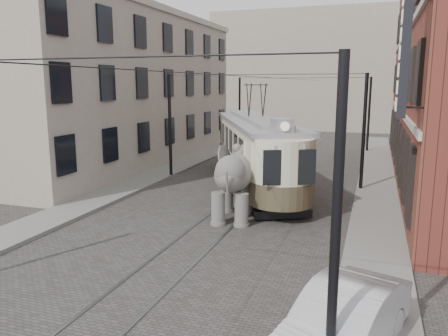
% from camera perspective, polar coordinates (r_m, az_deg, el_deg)
% --- Properties ---
extents(ground, '(120.00, 120.00, 0.00)m').
position_cam_1_polar(ground, '(19.23, 0.65, -5.77)').
color(ground, '#474442').
extents(tram_rails, '(1.54, 80.00, 0.02)m').
position_cam_1_polar(tram_rails, '(19.23, 0.65, -5.74)').
color(tram_rails, slate).
rests_on(tram_rails, ground).
extents(sidewalk_right, '(2.00, 60.00, 0.15)m').
position_cam_1_polar(sidewalk_right, '(18.33, 18.91, -6.95)').
color(sidewalk_right, slate).
rests_on(sidewalk_right, ground).
extents(sidewalk_left, '(2.00, 60.00, 0.15)m').
position_cam_1_polar(sidewalk_left, '(22.04, -15.66, -3.83)').
color(sidewalk_left, slate).
rests_on(sidewalk_left, ground).
extents(stucco_building, '(7.00, 24.00, 10.00)m').
position_cam_1_polar(stucco_building, '(32.21, -12.69, 9.65)').
color(stucco_building, gray).
rests_on(stucco_building, ground).
extents(distant_block, '(28.00, 10.00, 14.00)m').
position_cam_1_polar(distant_block, '(57.83, 13.39, 11.97)').
color(distant_block, gray).
rests_on(distant_block, ground).
extents(catenary, '(11.00, 30.20, 6.00)m').
position_cam_1_polar(catenary, '(23.42, 4.02, 4.67)').
color(catenary, black).
rests_on(catenary, ground).
extents(tram, '(8.32, 13.68, 5.46)m').
position_cam_1_polar(tram, '(24.24, 4.05, 4.23)').
color(tram, beige).
rests_on(tram, ground).
extents(elephant, '(3.22, 5.04, 2.90)m').
position_cam_1_polar(elephant, '(18.11, 1.27, -2.08)').
color(elephant, '#5D5A56').
rests_on(elephant, ground).
extents(parked_car, '(2.84, 4.68, 1.45)m').
position_cam_1_polar(parked_car, '(9.78, 14.94, -18.61)').
color(parked_car, '#B6B5BA').
rests_on(parked_car, ground).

